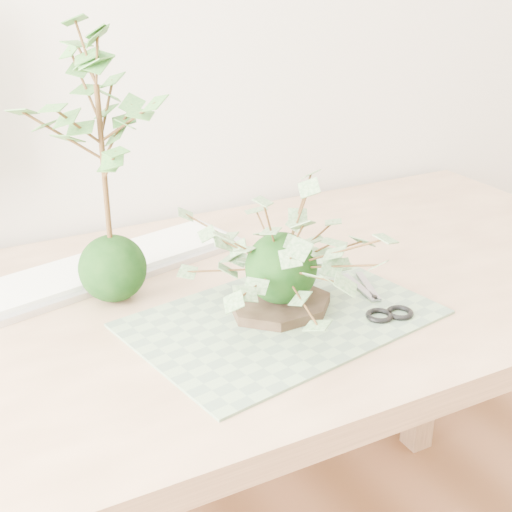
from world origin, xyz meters
name	(u,v)px	position (x,y,z in m)	size (l,w,h in m)	color
desk	(199,353)	(-0.05, 1.23, 0.65)	(1.60, 0.70, 0.74)	tan
cutting_mat	(283,318)	(0.03, 1.12, 0.74)	(0.42, 0.28, 0.00)	#566F58
stone_dish	(281,305)	(0.04, 1.14, 0.75)	(0.16, 0.16, 0.01)	black
ivy_kokedama	(282,236)	(0.04, 1.14, 0.86)	(0.35, 0.35, 0.21)	black
maple_kokedama	(98,103)	(-0.16, 1.30, 1.04)	(0.25, 0.25, 0.42)	black
keyboard	(112,265)	(-0.13, 1.40, 0.75)	(0.48, 0.24, 0.02)	silver
scissors	(387,307)	(0.18, 1.07, 0.75)	(0.08, 0.16, 0.01)	gray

